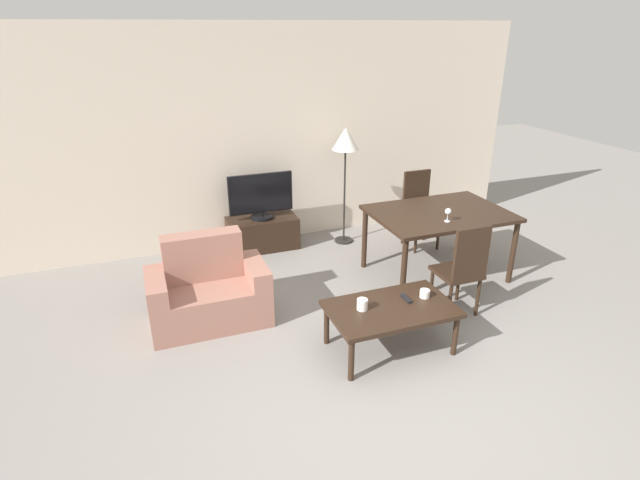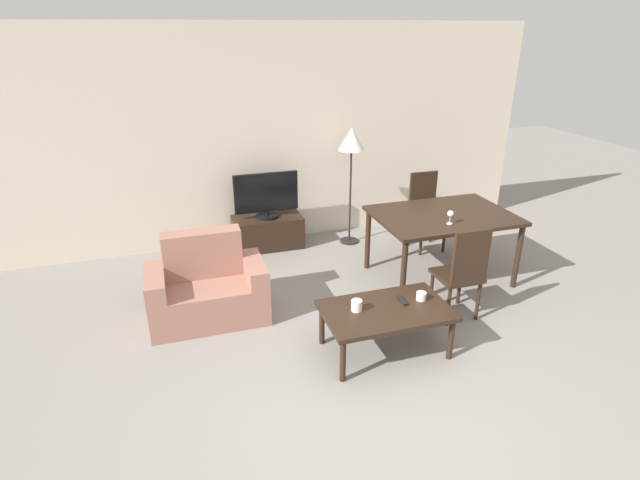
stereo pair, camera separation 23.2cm
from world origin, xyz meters
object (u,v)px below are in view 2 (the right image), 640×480
Objects in this scene: armchair at (207,290)px; wine_glass_left at (451,215)px; tv_stand at (268,232)px; cup_white_near at (357,305)px; dining_table at (443,220)px; dining_chair_near at (463,270)px; dining_chair_far at (425,208)px; coffee_table at (386,313)px; tv at (266,195)px; remote_primary at (402,301)px; floor_lamp at (351,145)px; cup_colored_far at (421,296)px.

wine_glass_left is (2.48, -0.20, 0.57)m from armchair.
tv_stand is 8.94× the size of cup_white_near.
dining_chair_near reaches higher than dining_table.
armchair is 11.29× the size of cup_white_near.
dining_chair_near and dining_chair_far have the same top height.
dining_chair_far is at bearing 53.76° from coffee_table.
tv_stand is 1.09× the size of tv.
armchair is at bearing 143.98° from coffee_table.
tv_stand is 2.50m from cup_white_near.
armchair is 2.55m from wine_glass_left.
tv_stand is 2.56m from remote_primary.
dining_chair_near reaches higher than coffee_table.
armchair is 1.79m from tv.
cup_white_near is at bearing -84.35° from tv_stand.
dining_chair_near is at bearing -80.52° from floor_lamp.
tv is at bearing 58.55° from armchair.
dining_chair_far is 6.61× the size of wine_glass_left.
remote_primary is at bearing -74.52° from tv_stand.
remote_primary is 0.17m from cup_colored_far.
dining_chair_far is 10.99× the size of cup_colored_far.
dining_chair_far reaches higher than remote_primary.
coffee_table is (0.50, -2.52, -0.32)m from tv.
cup_white_near is (-1.42, -1.05, -0.21)m from dining_table.
tv reaches higher than coffee_table.
floor_lamp reaches higher than dining_table.
dining_table is 15.07× the size of cup_white_near.
cup_colored_far is at bearing -70.99° from tv.
dining_chair_far is at bearing 60.61° from cup_colored_far.
floor_lamp is (1.97, 1.32, 0.99)m from armchair.
cup_white_near is at bearing -40.14° from armchair.
dining_table is (1.66, -1.41, 0.49)m from tv_stand.
floor_lamp is (-0.35, 2.08, 0.77)m from dining_chair_near.
floor_lamp is (1.05, -0.17, 0.59)m from tv.
dining_chair_near is at bearing 15.82° from remote_primary.
tv_stand is at bearing 121.93° from dining_chair_near.
remote_primary is at bearing -123.46° from dining_chair_far.
tv is 0.53× the size of floor_lamp.
tv is at bearing 139.60° from dining_table.
remote_primary is (-0.72, -0.20, -0.09)m from dining_chair_near.
dining_chair_near is at bearing -18.10° from armchair.
cup_white_near is (-0.44, -0.01, 0.04)m from remote_primary.
armchair reaches higher than coffee_table.
cup_white_near is 0.61m from cup_colored_far.
armchair is 7.56× the size of wine_glass_left.
wine_glass_left is at bearing -47.24° from tv.
coffee_table is at bearing -136.49° from dining_table.
dining_chair_near reaches higher than tv_stand.
armchair is 1.15× the size of dining_chair_far.
dining_chair_near is 0.64× the size of floor_lamp.
tv_stand is 1.53m from floor_lamp.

